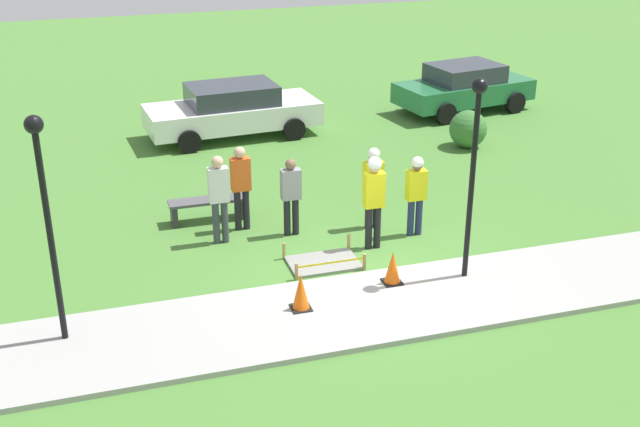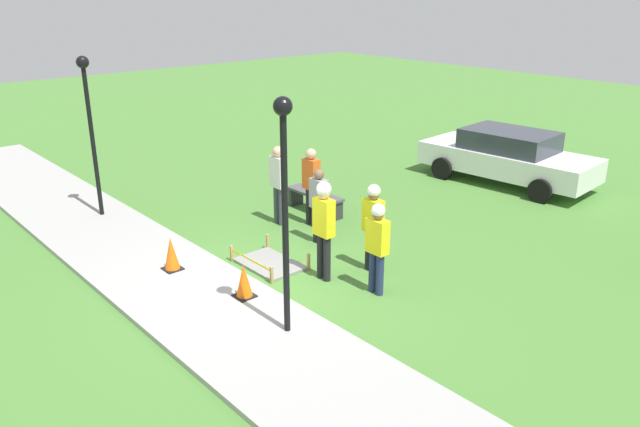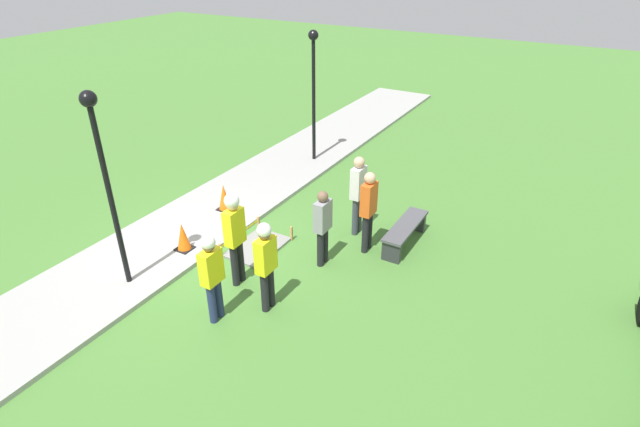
{
  "view_description": "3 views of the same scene",
  "coord_description": "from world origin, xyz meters",
  "px_view_note": "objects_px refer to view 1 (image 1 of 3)",
  "views": [
    {
      "loc": [
        -4.8,
        -12.39,
        7.04
      ],
      "look_at": [
        -0.62,
        1.16,
        0.86
      ],
      "focal_mm": 45.0,
      "sensor_mm": 36.0,
      "label": 1
    },
    {
      "loc": [
        8.44,
        -5.98,
        5.26
      ],
      "look_at": [
        -0.45,
        1.79,
        0.9
      ],
      "focal_mm": 35.0,
      "sensor_mm": 36.0,
      "label": 2
    },
    {
      "loc": [
        6.51,
        6.42,
        5.87
      ],
      "look_at": [
        -0.93,
        2.12,
        1.15
      ],
      "focal_mm": 28.0,
      "sensor_mm": 36.0,
      "label": 3
    }
  ],
  "objects_px": {
    "worker_trainee": "(416,189)",
    "bystander_in_white_shirt": "(291,193)",
    "bystander_in_orange_shirt": "(241,183)",
    "parked_car_white": "(233,110)",
    "traffic_cone_near_patch": "(301,292)",
    "park_bench": "(208,206)",
    "bystander_in_gray_shirt": "(219,194)",
    "worker_supervisor": "(373,181)",
    "parked_car_green": "(464,87)",
    "lamppost_far": "(44,197)",
    "worker_assistant": "(374,193)",
    "lamppost_near": "(474,150)",
    "traffic_cone_far_patch": "(393,267)"
  },
  "relations": [
    {
      "from": "worker_trainee",
      "to": "bystander_in_white_shirt",
      "type": "height_order",
      "value": "worker_trainee"
    },
    {
      "from": "bystander_in_orange_shirt",
      "to": "parked_car_white",
      "type": "bearing_deg",
      "value": 80.23
    },
    {
      "from": "traffic_cone_near_patch",
      "to": "bystander_in_orange_shirt",
      "type": "bearing_deg",
      "value": 93.44
    },
    {
      "from": "park_bench",
      "to": "bystander_in_orange_shirt",
      "type": "xyz_separation_m",
      "value": [
        0.61,
        -0.63,
        0.69
      ]
    },
    {
      "from": "bystander_in_orange_shirt",
      "to": "parked_car_white",
      "type": "height_order",
      "value": "bystander_in_orange_shirt"
    },
    {
      "from": "bystander_in_gray_shirt",
      "to": "traffic_cone_near_patch",
      "type": "bearing_deg",
      "value": -76.38
    },
    {
      "from": "worker_supervisor",
      "to": "parked_car_green",
      "type": "xyz_separation_m",
      "value": [
        5.76,
        7.35,
        -0.29
      ]
    },
    {
      "from": "park_bench",
      "to": "lamppost_far",
      "type": "height_order",
      "value": "lamppost_far"
    },
    {
      "from": "worker_assistant",
      "to": "bystander_in_white_shirt",
      "type": "xyz_separation_m",
      "value": [
        -1.38,
        1.09,
        -0.24
      ]
    },
    {
      "from": "traffic_cone_near_patch",
      "to": "worker_trainee",
      "type": "distance_m",
      "value": 3.96
    },
    {
      "from": "worker_assistant",
      "to": "lamppost_near",
      "type": "distance_m",
      "value": 2.51
    },
    {
      "from": "worker_supervisor",
      "to": "worker_assistant",
      "type": "height_order",
      "value": "worker_assistant"
    },
    {
      "from": "bystander_in_gray_shirt",
      "to": "lamppost_far",
      "type": "distance_m",
      "value": 4.52
    },
    {
      "from": "parked_car_white",
      "to": "traffic_cone_far_patch",
      "type": "bearing_deg",
      "value": -88.67
    },
    {
      "from": "worker_supervisor",
      "to": "worker_trainee",
      "type": "bearing_deg",
      "value": -41.08
    },
    {
      "from": "traffic_cone_near_patch",
      "to": "worker_assistant",
      "type": "xyz_separation_m",
      "value": [
        2.07,
        2.05,
        0.75
      ]
    },
    {
      "from": "worker_trainee",
      "to": "bystander_in_white_shirt",
      "type": "relative_size",
      "value": 1.03
    },
    {
      "from": "traffic_cone_far_patch",
      "to": "bystander_in_white_shirt",
      "type": "bearing_deg",
      "value": 112.7
    },
    {
      "from": "worker_supervisor",
      "to": "lamppost_far",
      "type": "xyz_separation_m",
      "value": [
        -6.27,
        -2.76,
        1.48
      ]
    },
    {
      "from": "lamppost_near",
      "to": "worker_supervisor",
      "type": "bearing_deg",
      "value": 106.29
    },
    {
      "from": "worker_assistant",
      "to": "parked_car_white",
      "type": "distance_m",
      "value": 8.01
    },
    {
      "from": "traffic_cone_far_patch",
      "to": "worker_assistant",
      "type": "bearing_deg",
      "value": 81.68
    },
    {
      "from": "lamppost_far",
      "to": "parked_car_green",
      "type": "bearing_deg",
      "value": 40.02
    },
    {
      "from": "traffic_cone_far_patch",
      "to": "parked_car_green",
      "type": "bearing_deg",
      "value": 57.44
    },
    {
      "from": "traffic_cone_near_patch",
      "to": "parked_car_white",
      "type": "xyz_separation_m",
      "value": [
        0.85,
        9.96,
        0.34
      ]
    },
    {
      "from": "park_bench",
      "to": "bystander_in_white_shirt",
      "type": "relative_size",
      "value": 1.01
    },
    {
      "from": "park_bench",
      "to": "worker_assistant",
      "type": "relative_size",
      "value": 0.87
    },
    {
      "from": "bystander_in_orange_shirt",
      "to": "parked_car_green",
      "type": "bearing_deg",
      "value": 38.34
    },
    {
      "from": "traffic_cone_far_patch",
      "to": "parked_car_white",
      "type": "bearing_deg",
      "value": 95.84
    },
    {
      "from": "traffic_cone_near_patch",
      "to": "worker_supervisor",
      "type": "bearing_deg",
      "value": 51.1
    },
    {
      "from": "traffic_cone_near_patch",
      "to": "bystander_in_gray_shirt",
      "type": "relative_size",
      "value": 0.36
    },
    {
      "from": "worker_trainee",
      "to": "bystander_in_white_shirt",
      "type": "bearing_deg",
      "value": 162.73
    },
    {
      "from": "worker_assistant",
      "to": "bystander_in_white_shirt",
      "type": "distance_m",
      "value": 1.78
    },
    {
      "from": "bystander_in_gray_shirt",
      "to": "lamppost_near",
      "type": "relative_size",
      "value": 0.5
    },
    {
      "from": "worker_supervisor",
      "to": "bystander_in_white_shirt",
      "type": "xyz_separation_m",
      "value": [
        -1.72,
        0.14,
        -0.12
      ]
    },
    {
      "from": "lamppost_far",
      "to": "traffic_cone_near_patch",
      "type": "bearing_deg",
      "value": -3.48
    },
    {
      "from": "worker_trainee",
      "to": "bystander_in_orange_shirt",
      "type": "height_order",
      "value": "bystander_in_orange_shirt"
    },
    {
      "from": "worker_assistant",
      "to": "bystander_in_white_shirt",
      "type": "relative_size",
      "value": 1.17
    },
    {
      "from": "traffic_cone_near_patch",
      "to": "parked_car_green",
      "type": "distance_m",
      "value": 13.19
    },
    {
      "from": "bystander_in_orange_shirt",
      "to": "bystander_in_white_shirt",
      "type": "xyz_separation_m",
      "value": [
        0.91,
        -0.56,
        -0.11
      ]
    },
    {
      "from": "lamppost_near",
      "to": "worker_assistant",
      "type": "bearing_deg",
      "value": 122.61
    },
    {
      "from": "bystander_in_orange_shirt",
      "to": "bystander_in_gray_shirt",
      "type": "height_order",
      "value": "bystander_in_gray_shirt"
    },
    {
      "from": "worker_trainee",
      "to": "parked_car_green",
      "type": "height_order",
      "value": "worker_trainee"
    },
    {
      "from": "lamppost_near",
      "to": "lamppost_far",
      "type": "distance_m",
      "value": 7.07
    },
    {
      "from": "worker_supervisor",
      "to": "bystander_in_gray_shirt",
      "type": "xyz_separation_m",
      "value": [
        -3.19,
        0.2,
        0.01
      ]
    },
    {
      "from": "traffic_cone_near_patch",
      "to": "traffic_cone_far_patch",
      "type": "relative_size",
      "value": 1.06
    },
    {
      "from": "bystander_in_orange_shirt",
      "to": "parked_car_green",
      "type": "xyz_separation_m",
      "value": [
        8.4,
        6.64,
        -0.28
      ]
    },
    {
      "from": "parked_car_white",
      "to": "parked_car_green",
      "type": "distance_m",
      "value": 7.33
    },
    {
      "from": "worker_assistant",
      "to": "lamppost_near",
      "type": "xyz_separation_m",
      "value": [
        1.14,
        -1.78,
        1.36
      ]
    },
    {
      "from": "traffic_cone_far_patch",
      "to": "bystander_in_orange_shirt",
      "type": "distance_m",
      "value": 3.93
    }
  ]
}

